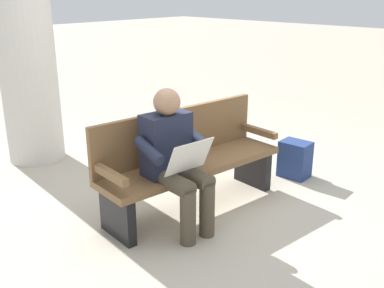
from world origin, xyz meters
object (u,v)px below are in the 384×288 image
at_px(person_seated, 175,157).
at_px(support_pillar, 21,14).
at_px(backpack, 295,159).
at_px(bench_near, 188,159).

distance_m(person_seated, support_pillar, 2.57).
bearing_deg(backpack, support_pillar, -56.96).
height_order(bench_near, support_pillar, support_pillar).
height_order(person_seated, backpack, person_seated).
bearing_deg(person_seated, support_pillar, -84.12).
height_order(person_seated, support_pillar, support_pillar).
bearing_deg(person_seated, bench_near, -144.96).
height_order(bench_near, person_seated, person_seated).
bearing_deg(bench_near, person_seated, 35.04).
distance_m(bench_near, backpack, 1.35).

